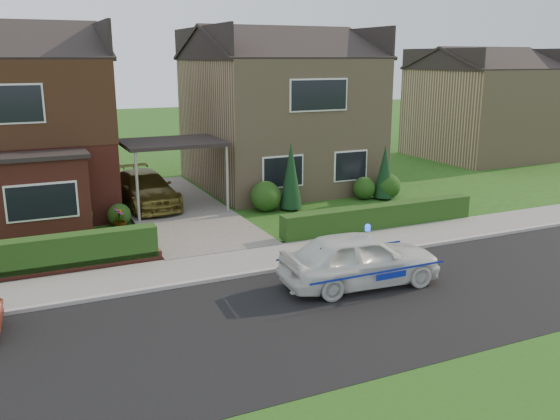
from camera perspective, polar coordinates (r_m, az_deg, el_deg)
ground at (r=13.95m, az=1.95°, el=-10.41°), size 120.00×120.00×0.00m
road at (r=13.95m, az=1.95°, el=-10.41°), size 60.00×6.00×0.02m
kerb at (r=16.49m, az=-2.84°, el=-6.15°), size 60.00×0.16×0.12m
sidewalk at (r=17.41m, az=-4.14°, el=-5.07°), size 60.00×2.00×0.10m
driveway at (r=23.73m, az=-10.05°, el=0.10°), size 3.80×12.00×0.12m
house_left at (r=25.27m, az=-25.11°, el=8.48°), size 7.50×9.53×7.25m
house_right at (r=27.86m, az=-0.26°, el=9.95°), size 7.50×8.06×7.25m
carport_link at (r=23.18m, az=-10.30°, el=6.30°), size 3.80×3.00×2.77m
dwarf_wall at (r=17.53m, az=-23.73°, el=-5.72°), size 7.70×0.25×0.36m
hedge_left at (r=17.73m, az=-23.68°, el=-6.11°), size 7.50×0.55×0.90m
hedge_right at (r=21.07m, az=9.55°, el=-1.89°), size 7.50×0.55×0.80m
shrub_left_mid at (r=21.30m, az=-19.36°, el=-0.50°), size 1.32×1.32×1.32m
shrub_left_near at (r=21.84m, az=-15.22°, el=-0.48°), size 0.84×0.84×0.84m
shrub_right_near at (r=23.13m, az=-1.40°, el=1.32°), size 1.20×1.20×1.20m
shrub_right_mid at (r=25.37m, az=8.10°, el=2.09°), size 0.96×0.96×0.96m
shrub_right_far at (r=25.67m, az=10.35°, el=2.27°), size 1.08×1.08×1.08m
conifer_a at (r=23.21m, az=1.06°, el=3.14°), size 0.90×0.90×2.60m
conifer_b at (r=25.44m, az=10.03°, el=3.47°), size 0.90×0.90×2.20m
neighbour_right at (r=37.63m, az=18.71°, el=8.76°), size 6.50×7.00×5.20m
police_car at (r=15.73m, az=7.70°, el=-4.72°), size 3.93×4.38×1.62m
driveway_car at (r=24.11m, az=-12.92°, el=1.99°), size 2.28×4.83×1.36m
potted_plant_c at (r=21.23m, az=-15.19°, el=-0.94°), size 0.52×0.52×0.81m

